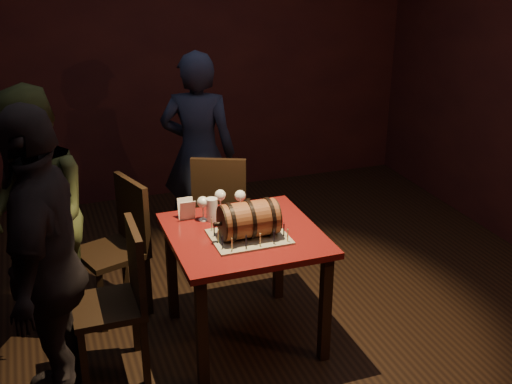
% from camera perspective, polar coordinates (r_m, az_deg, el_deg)
% --- Properties ---
extents(room_shell, '(5.04, 5.04, 2.80)m').
position_cam_1_polar(room_shell, '(3.72, -1.05, 5.96)').
color(room_shell, black).
rests_on(room_shell, ground).
extents(pub_table, '(0.90, 0.90, 0.75)m').
position_cam_1_polar(pub_table, '(3.94, -1.06, -5.02)').
color(pub_table, '#530D0E').
rests_on(pub_table, ground).
extents(cake_board, '(0.45, 0.35, 0.01)m').
position_cam_1_polar(cake_board, '(3.82, -0.62, -4.01)').
color(cake_board, gray).
rests_on(cake_board, pub_table).
extents(barrel_cake, '(0.39, 0.23, 0.23)m').
position_cam_1_polar(barrel_cake, '(3.77, -0.64, -2.45)').
color(barrel_cake, brown).
rests_on(barrel_cake, cake_board).
extents(birthday_candles, '(0.40, 0.30, 0.09)m').
position_cam_1_polar(birthday_candles, '(3.80, -0.62, -3.38)').
color(birthday_candles, '#F6EA93').
rests_on(birthday_candles, cake_board).
extents(wine_glass_left, '(0.07, 0.07, 0.16)m').
position_cam_1_polar(wine_glass_left, '(4.01, -4.75, -0.99)').
color(wine_glass_left, silver).
rests_on(wine_glass_left, pub_table).
extents(wine_glass_mid, '(0.07, 0.07, 0.16)m').
position_cam_1_polar(wine_glass_mid, '(4.11, -3.20, -0.37)').
color(wine_glass_mid, silver).
rests_on(wine_glass_mid, pub_table).
extents(wine_glass_right, '(0.07, 0.07, 0.16)m').
position_cam_1_polar(wine_glass_right, '(4.09, -1.42, -0.42)').
color(wine_glass_right, silver).
rests_on(wine_glass_right, pub_table).
extents(pint_of_ale, '(0.07, 0.07, 0.15)m').
position_cam_1_polar(pint_of_ale, '(4.02, -3.93, -1.62)').
color(pint_of_ale, silver).
rests_on(pint_of_ale, pub_table).
extents(menu_card, '(0.10, 0.05, 0.13)m').
position_cam_1_polar(menu_card, '(4.06, -6.19, -1.56)').
color(menu_card, white).
rests_on(menu_card, pub_table).
extents(chair_back, '(0.53, 0.53, 0.93)m').
position_cam_1_polar(chair_back, '(4.83, -3.13, -1.21)').
color(chair_back, black).
rests_on(chair_back, ground).
extents(chair_left_rear, '(0.51, 0.51, 0.93)m').
position_cam_1_polar(chair_left_rear, '(4.40, -11.91, -4.18)').
color(chair_left_rear, black).
rests_on(chair_left_rear, ground).
extents(chair_left_front, '(0.40, 0.40, 0.93)m').
position_cam_1_polar(chair_left_front, '(3.78, -11.94, -8.83)').
color(chair_left_front, black).
rests_on(chair_left_front, ground).
extents(person_back, '(0.70, 0.59, 1.62)m').
position_cam_1_polar(person_back, '(5.08, -5.13, 3.44)').
color(person_back, '#191D33').
rests_on(person_back, ground).
extents(person_left_rear, '(0.80, 0.92, 1.63)m').
position_cam_1_polar(person_left_rear, '(4.14, -19.00, -2.25)').
color(person_left_rear, '#353D1E').
rests_on(person_left_rear, ground).
extents(person_left_front, '(0.67, 1.08, 1.72)m').
position_cam_1_polar(person_left_front, '(3.44, -18.16, -6.37)').
color(person_left_front, black).
rests_on(person_left_front, ground).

